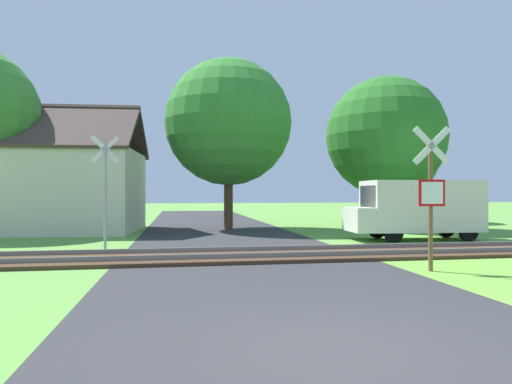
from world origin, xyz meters
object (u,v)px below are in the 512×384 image
Objects in this scene: crossing_sign_far at (105,184)px; tree_far at (400,157)px; stop_sign_near at (431,192)px; tree_center at (228,123)px; house at (64,188)px; mail_truck at (417,207)px; tree_right at (386,137)px.

crossing_sign_far is 0.55× the size of tree_far.
tree_center is at bearing -70.04° from stop_sign_near.
house is at bearing 97.72° from crossing_sign_far.
mail_truck is (14.12, -6.31, -0.79)m from house.
tree_right reaches higher than mail_truck.
tree_center reaches higher than stop_sign_near.
tree_far is at bearing 23.23° from crossing_sign_far.
house reaches higher than mail_truck.
crossing_sign_far is 14.22m from tree_right.
stop_sign_near is 19.34m from tree_far.
tree_far is at bearing -109.06° from stop_sign_near.
crossing_sign_far is 0.43× the size of tree_center.
tree_far is (19.02, 4.53, 2.03)m from house.
tree_right is at bearing -104.93° from stop_sign_near.
house reaches higher than crossing_sign_far.
stop_sign_near is 16.80m from house.
house is 15.49m from mail_truck.
tree_center is 12.26m from tree_far.
stop_sign_near is 9.46m from crossing_sign_far.
tree_right is 6.70m from tree_far.
tree_far reaches higher than mail_truck.
mail_truck is at bearing -110.55° from stop_sign_near.
stop_sign_near is 0.91× the size of crossing_sign_far.
tree_center is (7.66, 0.10, 3.23)m from house.
tree_right reaches higher than stop_sign_near.
house is at bearing -43.68° from stop_sign_near.
tree_right is 1.51× the size of mail_truck.
mail_truck is (-4.90, -10.84, -2.82)m from tree_far.
stop_sign_near is 0.65× the size of mail_truck.
tree_far reaches higher than house.
house is 15.63m from tree_right.
stop_sign_near is at bearing -76.23° from tree_center.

